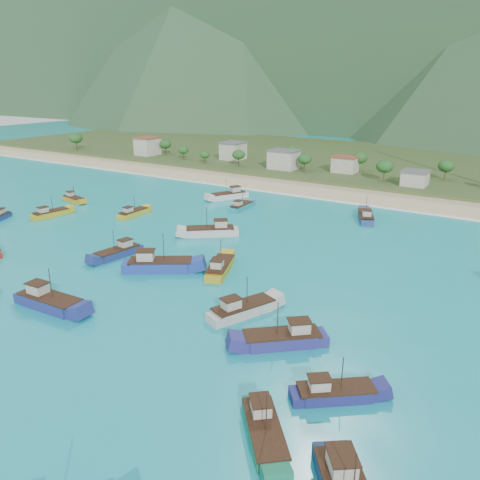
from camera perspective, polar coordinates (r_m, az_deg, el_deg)
The scene contains 21 objects.
ground at distance 81.21m, azimuth -8.54°, elevation -5.14°, with size 600.00×600.00×0.00m, color #0D7D95.
beach at distance 147.06m, azimuth 11.87°, elevation 5.60°, with size 400.00×18.00×1.20m, color beige.
land at distance 204.39m, azimuth 18.06°, elevation 8.74°, with size 400.00×110.00×2.40m, color #385123.
surf_line at distance 138.41m, azimuth 10.46°, elevation 4.87°, with size 400.00×2.50×0.08m, color white.
village at distance 166.16m, azimuth 15.35°, elevation 8.47°, with size 214.83×26.63×7.20m.
vegetation at distance 167.40m, azimuth 17.01°, elevation 8.56°, with size 281.42×25.77×9.23m.
boat_0 at distance 48.66m, azimuth 2.96°, elevation -22.39°, with size 8.74×9.52×5.91m.
boat_2 at distance 62.47m, azimuth 5.33°, elevation -11.98°, with size 10.61×9.81×6.60m.
boat_4 at distance 125.88m, azimuth 0.16°, elevation 4.06°, with size 2.91×9.08×5.32m.
boat_6 at distance 77.16m, azimuth -22.24°, elevation -7.03°, with size 12.08×4.17×7.04m.
boat_8 at distance 142.27m, azimuth -19.63°, elevation 4.69°, with size 9.10×4.28×5.18m.
boat_12 at distance 122.57m, azimuth -12.89°, elevation 3.17°, with size 2.83×9.12×5.36m.
boat_13 at distance 86.11m, azimuth -9.83°, elevation -3.08°, with size 12.69×10.05×7.50m.
boat_15 at distance 54.25m, azimuth 11.39°, elevation -17.90°, with size 9.05×7.92×5.51m.
boat_17 at distance 104.19m, azimuth -3.53°, elevation 1.02°, with size 11.39×10.00×6.95m.
boat_18 at distance 119.62m, azimuth 15.06°, elevation 2.69°, with size 6.97×10.98×6.26m.
boat_19 at distance 84.37m, azimuth -2.45°, elevation -3.45°, with size 6.59×10.91×6.20m.
boat_20 at distance 137.23m, azimuth -1.35°, elevation 5.41°, with size 8.28×11.54×6.68m.
boat_21 at distance 94.79m, azimuth -14.63°, elevation -1.54°, with size 4.30×10.38×5.95m.
boat_24 at distance 128.17m, azimuth -22.11°, elevation 2.95°, with size 4.26×9.82×5.61m.
boat_25 at distance 69.42m, azimuth 0.29°, elevation -8.57°, with size 7.16×11.10×6.34m.
Camera 1 is at (49.26, -55.64, 32.76)m, focal length 35.00 mm.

